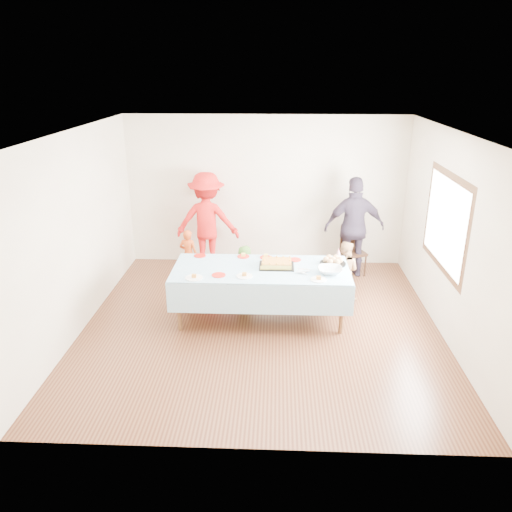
{
  "coord_description": "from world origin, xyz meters",
  "views": [
    {
      "loc": [
        0.2,
        -6.33,
        3.46
      ],
      "look_at": [
        -0.08,
        0.3,
        0.93
      ],
      "focal_mm": 35.0,
      "sensor_mm": 36.0,
      "label": 1
    }
  ],
  "objects": [
    {
      "name": "ground",
      "position": [
        0.0,
        0.0,
        0.0
      ],
      "size": [
        5.0,
        5.0,
        0.0
      ],
      "primitive_type": "plane",
      "color": "#432113",
      "rests_on": "ground"
    },
    {
      "name": "room_walls",
      "position": [
        0.05,
        0.0,
        1.77
      ],
      "size": [
        5.04,
        5.04,
        2.72
      ],
      "color": "beige",
      "rests_on": "ground"
    },
    {
      "name": "party_table",
      "position": [
        -0.01,
        0.22,
        0.72
      ],
      "size": [
        2.5,
        1.1,
        0.78
      ],
      "color": "#50371B",
      "rests_on": "ground"
    },
    {
      "name": "birthday_cake",
      "position": [
        0.21,
        0.3,
        0.82
      ],
      "size": [
        0.49,
        0.38,
        0.09
      ],
      "color": "black",
      "rests_on": "party_table"
    },
    {
      "name": "rolls_tray",
      "position": [
        1.03,
        0.42,
        0.83
      ],
      "size": [
        0.38,
        0.38,
        0.11
      ],
      "color": "black",
      "rests_on": "party_table"
    },
    {
      "name": "punch_bowl",
      "position": [
        0.95,
        0.08,
        0.82
      ],
      "size": [
        0.34,
        0.34,
        0.08
      ],
      "primitive_type": "imported",
      "color": "silver",
      "rests_on": "party_table"
    },
    {
      "name": "party_hat",
      "position": [
        1.13,
        0.68,
        0.86
      ],
      "size": [
        0.09,
        0.09,
        0.16
      ],
      "primitive_type": "cone",
      "color": "silver",
      "rests_on": "party_table"
    },
    {
      "name": "fork_pile",
      "position": [
        0.59,
        0.06,
        0.81
      ],
      "size": [
        0.24,
        0.18,
        0.07
      ],
      "primitive_type": null,
      "color": "white",
      "rests_on": "party_table"
    },
    {
      "name": "plate_red_far_a",
      "position": [
        -0.95,
        0.67,
        0.79
      ],
      "size": [
        0.18,
        0.18,
        0.01
      ],
      "primitive_type": "cylinder",
      "color": "red",
      "rests_on": "party_table"
    },
    {
      "name": "plate_red_far_b",
      "position": [
        -0.29,
        0.66,
        0.79
      ],
      "size": [
        0.18,
        0.18,
        0.01
      ],
      "primitive_type": "cylinder",
      "color": "red",
      "rests_on": "party_table"
    },
    {
      "name": "plate_red_far_c",
      "position": [
        0.05,
        0.64,
        0.79
      ],
      "size": [
        0.18,
        0.18,
        0.01
      ],
      "primitive_type": "cylinder",
      "color": "red",
      "rests_on": "party_table"
    },
    {
      "name": "plate_red_far_d",
      "position": [
        0.48,
        0.56,
        0.79
      ],
      "size": [
        0.18,
        0.18,
        0.01
      ],
      "primitive_type": "cylinder",
      "color": "red",
      "rests_on": "party_table"
    },
    {
      "name": "plate_red_near",
      "position": [
        -0.58,
        -0.07,
        0.79
      ],
      "size": [
        0.19,
        0.19,
        0.01
      ],
      "primitive_type": "cylinder",
      "color": "red",
      "rests_on": "party_table"
    },
    {
      "name": "plate_white_left",
      "position": [
        -0.9,
        -0.18,
        0.79
      ],
      "size": [
        0.24,
        0.24,
        0.01
      ],
      "primitive_type": "cylinder",
      "color": "white",
      "rests_on": "party_table"
    },
    {
      "name": "plate_white_mid",
      "position": [
        -0.23,
        -0.09,
        0.79
      ],
      "size": [
        0.22,
        0.22,
        0.01
      ],
      "primitive_type": "cylinder",
      "color": "white",
      "rests_on": "party_table"
    },
    {
      "name": "plate_white_right",
      "position": [
        0.78,
        -0.17,
        0.79
      ],
      "size": [
        0.22,
        0.22,
        0.01
      ],
      "primitive_type": "cylinder",
      "color": "white",
      "rests_on": "party_table"
    },
    {
      "name": "dining_chair",
      "position": [
        1.54,
        2.01,
        0.48
      ],
      "size": [
        0.47,
        0.47,
        0.86
      ],
      "rotation": [
        0.0,
        0.0,
        0.33
      ],
      "color": "black",
      "rests_on": "ground"
    },
    {
      "name": "toddler_left",
      "position": [
        -1.3,
        1.61,
        0.44
      ],
      "size": [
        0.36,
        0.28,
        0.89
      ],
      "primitive_type": "imported",
      "rotation": [
        0.0,
        0.0,
        2.91
      ],
      "color": "#C94919",
      "rests_on": "ground"
    },
    {
      "name": "toddler_mid",
      "position": [
        -0.3,
        0.99,
        0.42
      ],
      "size": [
        0.47,
        0.38,
        0.83
      ],
      "primitive_type": "imported",
      "rotation": [
        0.0,
        0.0,
        2.81
      ],
      "color": "#3E7025",
      "rests_on": "ground"
    },
    {
      "name": "toddler_right",
      "position": [
        1.26,
        0.9,
        0.48
      ],
      "size": [
        0.57,
        0.52,
        0.96
      ],
      "primitive_type": "imported",
      "rotation": [
        0.0,
        0.0,
        2.74
      ],
      "color": "tan",
      "rests_on": "ground"
    },
    {
      "name": "adult_left",
      "position": [
        -1.04,
        2.18,
        0.88
      ],
      "size": [
        1.15,
        0.69,
        1.75
      ],
      "primitive_type": "imported",
      "rotation": [
        0.0,
        0.0,
        3.11
      ],
      "color": "red",
      "rests_on": "ground"
    },
    {
      "name": "adult_right",
      "position": [
        1.54,
        1.9,
        0.88
      ],
      "size": [
        1.06,
        0.5,
        1.76
      ],
      "primitive_type": "imported",
      "rotation": [
        0.0,
        0.0,
        3.22
      ],
      "color": "#352B3B",
      "rests_on": "ground"
    }
  ]
}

